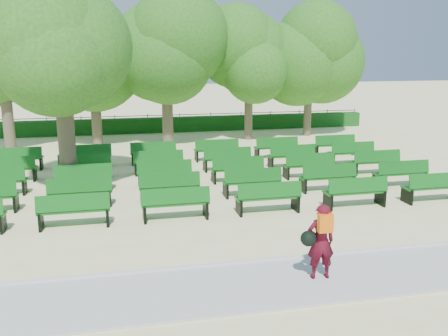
% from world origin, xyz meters
% --- Properties ---
extents(ground, '(120.00, 120.00, 0.00)m').
position_xyz_m(ground, '(0.00, 0.00, 0.00)').
color(ground, '#F2E4A0').
extents(paving, '(30.00, 2.20, 0.06)m').
position_xyz_m(paving, '(0.00, -7.40, 0.03)').
color(paving, '#B9B9B4').
rests_on(paving, ground).
extents(curb, '(30.00, 0.12, 0.10)m').
position_xyz_m(curb, '(0.00, -6.25, 0.05)').
color(curb, silver).
rests_on(curb, ground).
extents(hedge, '(26.00, 0.70, 0.90)m').
position_xyz_m(hedge, '(0.00, 14.00, 0.45)').
color(hedge, '#144E17').
rests_on(hedge, ground).
extents(fence, '(26.00, 0.10, 1.02)m').
position_xyz_m(fence, '(0.00, 14.40, 0.00)').
color(fence, black).
rests_on(fence, ground).
extents(tree_line, '(21.80, 6.80, 7.04)m').
position_xyz_m(tree_line, '(0.00, 10.00, 0.00)').
color(tree_line, '#2F6F1D').
rests_on(tree_line, ground).
extents(bench_array, '(2.02, 0.68, 1.27)m').
position_xyz_m(bench_array, '(0.03, 1.24, 0.10)').
color(bench_array, '#0F5B16').
rests_on(bench_array, ground).
extents(tree_among, '(5.17, 5.17, 7.06)m').
position_xyz_m(tree_among, '(-4.74, 1.35, 4.71)').
color(tree_among, brown).
rests_on(tree_among, ground).
extents(person, '(0.80, 0.49, 1.68)m').
position_xyz_m(person, '(1.11, -7.40, 0.93)').
color(person, '#4D0B18').
rests_on(person, ground).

